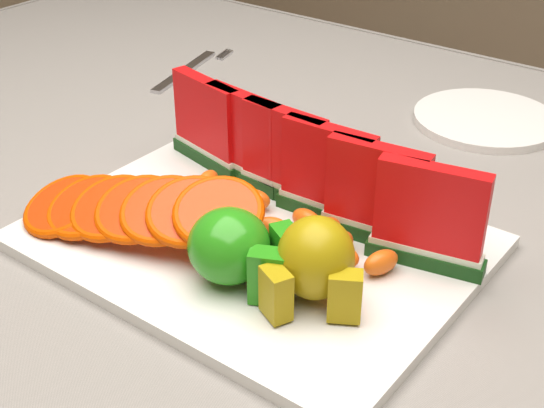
# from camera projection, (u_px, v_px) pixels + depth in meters

# --- Properties ---
(table) EXTENTS (1.40, 0.90, 0.75)m
(table) POSITION_uv_depth(u_px,v_px,m) (259.00, 256.00, 0.88)
(table) COLOR brown
(table) RESTS_ON ground
(tablecloth) EXTENTS (1.53, 1.03, 0.20)m
(tablecloth) POSITION_uv_depth(u_px,v_px,m) (258.00, 211.00, 0.85)
(tablecloth) COLOR gray
(tablecloth) RESTS_ON table
(platter) EXTENTS (0.40, 0.30, 0.01)m
(platter) POSITION_uv_depth(u_px,v_px,m) (254.00, 241.00, 0.71)
(platter) COLOR silver
(platter) RESTS_ON tablecloth
(apple_cluster) EXTENTS (0.10, 0.08, 0.07)m
(apple_cluster) POSITION_uv_depth(u_px,v_px,m) (237.00, 249.00, 0.63)
(apple_cluster) COLOR #27890E
(apple_cluster) RESTS_ON platter
(pear_cluster) EXTENTS (0.09, 0.09, 0.07)m
(pear_cluster) POSITION_uv_depth(u_px,v_px,m) (315.00, 262.00, 0.61)
(pear_cluster) COLOR #AF730A
(pear_cluster) RESTS_ON platter
(side_plate) EXTENTS (0.22, 0.22, 0.01)m
(side_plate) POSITION_uv_depth(u_px,v_px,m) (486.00, 119.00, 0.95)
(side_plate) COLOR silver
(side_plate) RESTS_ON tablecloth
(fork) EXTENTS (0.06, 0.19, 0.00)m
(fork) POSITION_uv_depth(u_px,v_px,m) (189.00, 70.00, 1.11)
(fork) COLOR silver
(fork) RESTS_ON tablecloth
(watermelon_row) EXTENTS (0.39, 0.07, 0.10)m
(watermelon_row) POSITION_uv_depth(u_px,v_px,m) (305.00, 166.00, 0.73)
(watermelon_row) COLOR #103D1B
(watermelon_row) RESTS_ON platter
(orange_fan_front) EXTENTS (0.26, 0.15, 0.06)m
(orange_fan_front) POSITION_uv_depth(u_px,v_px,m) (137.00, 209.00, 0.70)
(orange_fan_front) COLOR #E52E00
(orange_fan_front) RESTS_ON platter
(orange_fan_back) EXTENTS (0.30, 0.12, 0.05)m
(orange_fan_back) POSITION_uv_depth(u_px,v_px,m) (319.00, 169.00, 0.78)
(orange_fan_back) COLOR #E52E00
(orange_fan_back) RESTS_ON platter
(tangerine_segments) EXTENTS (0.24, 0.08, 0.02)m
(tangerine_segments) POSITION_uv_depth(u_px,v_px,m) (284.00, 223.00, 0.71)
(tangerine_segments) COLOR #F96401
(tangerine_segments) RESTS_ON platter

